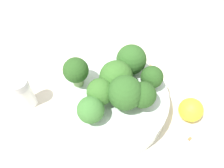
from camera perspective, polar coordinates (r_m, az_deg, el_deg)
The scene contains 15 objects.
ground_plane at distance 0.43m, azimuth -0.00°, elevation -6.36°, with size 3.00×3.00×0.00m, color beige.
bowl at distance 0.41m, azimuth -0.00°, elevation -4.71°, with size 0.20×0.20×0.05m, color silver.
broccoli_floret_0 at distance 0.40m, azimuth 5.06°, elevation 6.33°, with size 0.06×0.06×0.06m.
broccoli_floret_1 at distance 0.38m, azimuth -9.15°, elevation 3.71°, with size 0.04×0.04×0.06m.
broccoli_floret_2 at distance 0.34m, azimuth -5.58°, elevation -6.82°, with size 0.04×0.04×0.05m.
broccoli_floret_3 at distance 0.37m, azimuth 1.33°, elevation 1.69°, with size 0.06×0.06×0.06m.
broccoli_floret_4 at distance 0.39m, azimuth 10.34°, elevation 1.67°, with size 0.04×0.04×0.05m.
broccoli_floret_5 at distance 0.35m, azimuth 3.44°, elevation -2.34°, with size 0.06×0.06×0.07m.
broccoli_floret_6 at distance 0.35m, azimuth 7.91°, elevation -3.30°, with size 0.04×0.04×0.05m.
broccoli_floret_7 at distance 0.36m, azimuth -3.08°, elevation -2.09°, with size 0.05×0.05×0.05m.
pepper_shaker at distance 0.44m, azimuth -21.97°, elevation -2.19°, with size 0.03×0.03×0.07m.
lemon_wedge at distance 0.43m, azimuth 19.88°, elevation -6.36°, with size 0.04×0.04×0.04m, color yellow.
almond_crumb_0 at distance 0.42m, azimuth 19.71°, elevation -13.23°, with size 0.01×0.00×0.01m, color olive.
almond_crumb_1 at distance 0.50m, azimuth 9.84°, elevation 4.88°, with size 0.01×0.00×0.01m, color tan.
almond_crumb_2 at distance 0.49m, azimuth -0.09°, elevation 5.41°, with size 0.01×0.00×0.01m, color tan.
Camera 1 is at (-0.08, 0.20, 0.37)m, focal length 35.00 mm.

